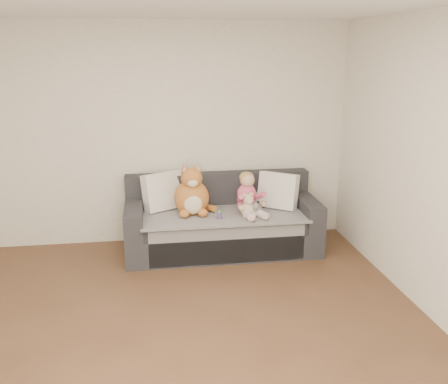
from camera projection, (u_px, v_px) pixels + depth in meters
name	position (u px, v px, depth m)	size (l,w,h in m)	color
room_shell	(166.00, 178.00, 3.89)	(5.00, 5.00, 5.00)	brown
sofa	(222.00, 224.00, 5.82)	(2.20, 0.94, 0.85)	#25252A
cushion_left	(163.00, 191.00, 5.78)	(0.52, 0.42, 0.45)	silver
cushion_right_back	(266.00, 188.00, 6.06)	(0.41, 0.22, 0.38)	silver
cushion_right_front	(278.00, 191.00, 5.83)	(0.49, 0.44, 0.43)	silver
toddler	(248.00, 196.00, 5.64)	(0.33, 0.49, 0.48)	#D84C6E
plush_cat	(192.00, 195.00, 5.61)	(0.48, 0.42, 0.60)	#BD782A
teddy_bear	(248.00, 207.00, 5.54)	(0.22, 0.17, 0.28)	beige
plush_cow	(256.00, 208.00, 5.61)	(0.15, 0.22, 0.18)	white
sippy_cup	(219.00, 214.00, 5.49)	(0.09, 0.07, 0.10)	#6E3CA5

